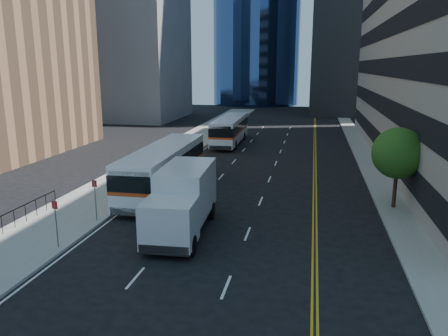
{
  "coord_description": "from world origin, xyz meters",
  "views": [
    {
      "loc": [
        3.69,
        -20.14,
        8.93
      ],
      "look_at": [
        -1.51,
        5.45,
        2.8
      ],
      "focal_mm": 35.0,
      "sensor_mm": 36.0,
      "label": 1
    }
  ],
  "objects_px": {
    "bus_front": "(164,168)",
    "bus_rear": "(230,129)",
    "box_truck": "(182,200)",
    "street_tree": "(398,153)"
  },
  "relations": [
    {
      "from": "bus_front",
      "to": "bus_rear",
      "type": "distance_m",
      "value": 20.9
    },
    {
      "from": "bus_front",
      "to": "street_tree",
      "type": "bearing_deg",
      "value": -4.07
    },
    {
      "from": "bus_rear",
      "to": "box_truck",
      "type": "distance_m",
      "value": 28.36
    },
    {
      "from": "street_tree",
      "to": "box_truck",
      "type": "height_order",
      "value": "street_tree"
    },
    {
      "from": "street_tree",
      "to": "bus_front",
      "type": "height_order",
      "value": "street_tree"
    },
    {
      "from": "bus_rear",
      "to": "box_truck",
      "type": "relative_size",
      "value": 1.59
    },
    {
      "from": "bus_rear",
      "to": "box_truck",
      "type": "xyz_separation_m",
      "value": [
        2.73,
        -28.23,
        0.18
      ]
    },
    {
      "from": "bus_rear",
      "to": "street_tree",
      "type": "bearing_deg",
      "value": -56.81
    },
    {
      "from": "box_truck",
      "to": "street_tree",
      "type": "bearing_deg",
      "value": 25.38
    },
    {
      "from": "bus_front",
      "to": "bus_rear",
      "type": "relative_size",
      "value": 1.08
    }
  ]
}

